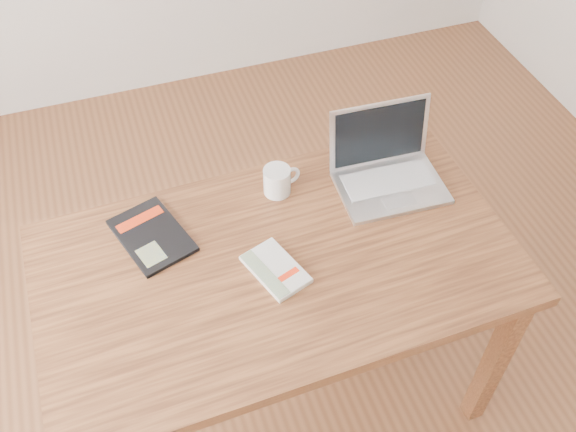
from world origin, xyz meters
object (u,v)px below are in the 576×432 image
object	(u,v)px
white_guidebook	(275,269)
laptop	(387,168)
desk	(278,279)
coffee_mug	(278,180)
black_guidebook	(152,235)

from	to	relation	value
white_guidebook	laptop	size ratio (longest dim) A/B	0.64
desk	coffee_mug	xyz separation A→B (m)	(0.08, 0.25, 0.14)
white_guidebook	coffee_mug	world-z (taller)	coffee_mug
white_guidebook	laptop	distance (m)	0.49
laptop	coffee_mug	distance (m)	0.33
desk	black_guidebook	bearing A→B (deg)	146.59
black_guidebook	laptop	size ratio (longest dim) A/B	0.87
laptop	coffee_mug	bearing A→B (deg)	172.66
white_guidebook	black_guidebook	world-z (taller)	white_guidebook
desk	laptop	world-z (taller)	laptop
desk	coffee_mug	size ratio (longest dim) A/B	11.27
black_guidebook	desk	bearing A→B (deg)	-49.80
coffee_mug	desk	bearing A→B (deg)	-118.25
white_guidebook	laptop	world-z (taller)	laptop
black_guidebook	laptop	xyz separation A→B (m)	(0.72, -0.00, 0.04)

